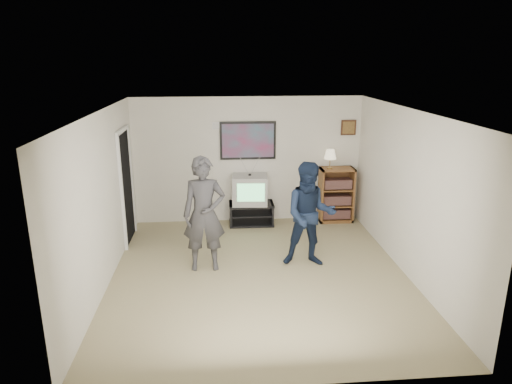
{
  "coord_description": "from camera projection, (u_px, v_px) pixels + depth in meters",
  "views": [
    {
      "loc": [
        -0.6,
        -6.35,
        3.23
      ],
      "look_at": [
        -0.0,
        0.61,
        1.15
      ],
      "focal_mm": 32.0,
      "sensor_mm": 36.0,
      "label": 1
    }
  ],
  "objects": [
    {
      "name": "controller_left",
      "position": [
        203.0,
        193.0,
        7.14
      ],
      "size": [
        0.05,
        0.12,
        0.03
      ],
      "primitive_type": "cube",
      "rotation": [
        0.0,
        0.0,
        -0.13
      ],
      "color": "white",
      "rests_on": "person_tall"
    },
    {
      "name": "small_picture",
      "position": [
        348.0,
        128.0,
        9.03
      ],
      "size": [
        0.3,
        0.03,
        0.3
      ],
      "primitive_type": "cube",
      "color": "#382111",
      "rests_on": "room_shell"
    },
    {
      "name": "person_short",
      "position": [
        310.0,
        215.0,
        7.16
      ],
      "size": [
        0.89,
        0.73,
        1.69
      ],
      "primitive_type": "imported",
      "rotation": [
        0.0,
        0.0,
        -0.11
      ],
      "color": "#121D33",
      "rests_on": "room_shell"
    },
    {
      "name": "crt_television",
      "position": [
        250.0,
        189.0,
        8.96
      ],
      "size": [
        0.71,
        0.61,
        0.57
      ],
      "primitive_type": null,
      "rotation": [
        0.0,
        0.0,
        -0.07
      ],
      "color": "#A6A5A0",
      "rests_on": "media_stand"
    },
    {
      "name": "controller_right",
      "position": [
        307.0,
        196.0,
        7.35
      ],
      "size": [
        0.04,
        0.13,
        0.04
      ],
      "primitive_type": "cube",
      "rotation": [
        0.0,
        0.0,
        0.06
      ],
      "color": "white",
      "rests_on": "person_short"
    },
    {
      "name": "poster",
      "position": [
        248.0,
        141.0,
        8.93
      ],
      "size": [
        1.1,
        0.03,
        0.75
      ],
      "primitive_type": "cube",
      "color": "black",
      "rests_on": "room_shell"
    },
    {
      "name": "person_tall",
      "position": [
        204.0,
        214.0,
        7.0
      ],
      "size": [
        0.67,
        0.45,
        1.8
      ],
      "primitive_type": "imported",
      "rotation": [
        0.0,
        0.0,
        0.02
      ],
      "color": "#363538",
      "rests_on": "room_shell"
    },
    {
      "name": "doorway",
      "position": [
        126.0,
        187.0,
        8.09
      ],
      "size": [
        0.03,
        0.85,
        2.0
      ],
      "primitive_type": "cube",
      "color": "black",
      "rests_on": "room_shell"
    },
    {
      "name": "air_vent",
      "position": [
        219.0,
        126.0,
        8.8
      ],
      "size": [
        0.28,
        0.02,
        0.14
      ],
      "primitive_type": "cube",
      "color": "white",
      "rests_on": "room_shell"
    },
    {
      "name": "bookshelf",
      "position": [
        336.0,
        195.0,
        9.2
      ],
      "size": [
        0.67,
        0.39,
        1.11
      ],
      "primitive_type": null,
      "color": "brown",
      "rests_on": "room_shell"
    },
    {
      "name": "room_shell",
      "position": [
        258.0,
        191.0,
        7.01
      ],
      "size": [
        4.51,
        5.0,
        2.51
      ],
      "color": "#8B7E58",
      "rests_on": "ground"
    },
    {
      "name": "media_stand",
      "position": [
        251.0,
        214.0,
        9.1
      ],
      "size": [
        0.89,
        0.5,
        0.44
      ],
      "rotation": [
        0.0,
        0.0,
        -0.01
      ],
      "color": "black",
      "rests_on": "room_shell"
    },
    {
      "name": "table_lamp",
      "position": [
        330.0,
        159.0,
        8.95
      ],
      "size": [
        0.24,
        0.24,
        0.38
      ],
      "primitive_type": null,
      "color": "beige",
      "rests_on": "bookshelf"
    }
  ]
}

